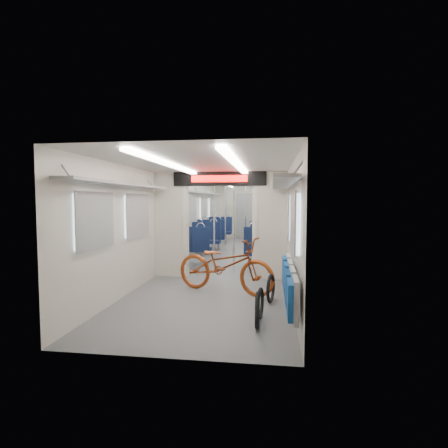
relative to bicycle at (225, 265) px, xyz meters
name	(u,v)px	position (x,y,z in m)	size (l,w,h in m)	color
carriage	(230,207)	(-0.27, 2.99, 0.99)	(12.00, 12.02, 2.31)	#515456
bicycle	(225,265)	(0.00, 0.00, 0.00)	(0.68, 1.95, 1.02)	#8D3914
flip_bench	(289,282)	(1.08, -1.53, 0.07)	(0.12, 2.08, 0.49)	gray
bike_hoop_a	(257,312)	(0.66, -1.73, -0.29)	(0.49, 0.49, 0.05)	black
bike_hoop_b	(260,305)	(0.69, -1.34, -0.31)	(0.45, 0.45, 0.05)	black
bike_hoop_c	(271,290)	(0.84, -0.54, -0.30)	(0.48, 0.48, 0.05)	black
seat_bay_near_left	(200,240)	(-1.20, 3.58, 0.04)	(0.92, 2.14, 1.12)	#0B1634
seat_bay_near_right	(265,242)	(0.67, 3.21, 0.06)	(0.96, 2.32, 1.17)	#0B1634
seat_bay_far_left	(216,231)	(-1.20, 6.57, 0.05)	(0.95, 2.25, 1.15)	#0B1634
seat_bay_far_right	(267,231)	(0.67, 6.98, 0.03)	(0.91, 2.08, 1.10)	#0B1634
stanchion_near_left	(214,223)	(-0.52, 2.02, 0.64)	(0.04, 0.04, 2.30)	silver
stanchion_near_right	(234,224)	(-0.02, 1.77, 0.64)	(0.04, 0.04, 2.30)	silver
stanchion_far_left	(225,217)	(-0.69, 5.26, 0.64)	(0.05, 0.05, 2.30)	silver
stanchion_far_right	(246,217)	(0.02, 4.90, 0.64)	(0.04, 0.04, 2.30)	silver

